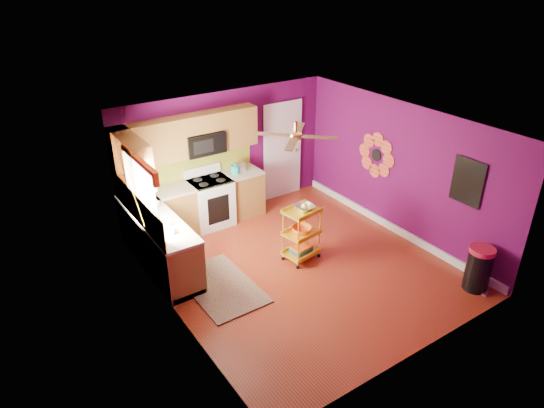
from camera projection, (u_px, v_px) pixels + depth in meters
ground at (299, 266)px, 8.29m from camera, size 5.00×5.00×0.00m
room_envelope at (304, 179)px, 7.56m from camera, size 4.54×5.04×2.52m
lower_cabinets at (180, 222)px, 8.77m from camera, size 2.81×2.31×0.94m
electric_range at (211, 202)px, 9.40m from camera, size 0.76×0.66×1.13m
upper_cabinetry at (171, 144)px, 8.46m from camera, size 2.80×2.30×1.26m
left_window at (140, 182)px, 7.18m from camera, size 0.08×1.35×1.08m
panel_door at (282, 151)px, 10.32m from camera, size 0.95×0.11×2.15m
right_wall_art at (415, 166)px, 8.49m from camera, size 0.04×2.74×1.04m
ceiling_fan at (295, 135)px, 7.40m from camera, size 1.01×1.01×0.26m
shag_rug at (221, 286)px, 7.76m from camera, size 0.99×1.61×0.02m
rolling_cart at (302, 231)px, 8.26m from camera, size 0.65×0.51×1.07m
trash_can at (479, 269)px, 7.57m from camera, size 0.48×0.49×0.74m
teal_kettle at (235, 169)px, 9.45m from camera, size 0.18×0.18×0.21m
toaster at (239, 167)px, 9.54m from camera, size 0.22×0.15×0.18m
soap_bottle_a at (166, 221)px, 7.56m from camera, size 0.09×0.10×0.21m
soap_bottle_b at (149, 210)px, 7.95m from camera, size 0.12×0.12×0.15m
counter_dish at (151, 205)px, 8.20m from camera, size 0.29×0.29×0.07m
counter_cup at (172, 231)px, 7.39m from camera, size 0.13×0.13×0.10m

